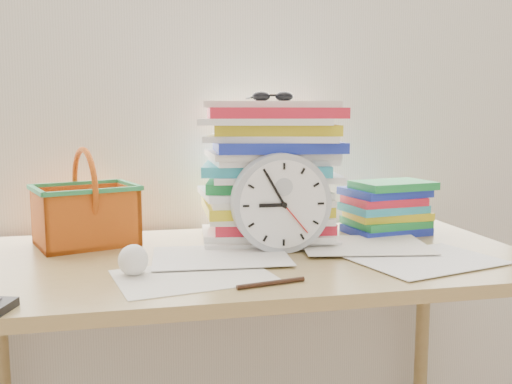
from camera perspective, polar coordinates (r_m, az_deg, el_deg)
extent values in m
cube|color=silver|center=(1.79, -3.55, 15.98)|extent=(4.00, 0.04, 2.70)
cube|color=white|center=(1.76, -3.43, 14.46)|extent=(2.40, 0.01, 2.50)
cube|color=olive|center=(1.42, -0.92, -6.88)|extent=(1.40, 0.70, 0.03)
cylinder|color=olive|center=(1.84, -24.04, -16.39)|extent=(0.04, 0.04, 0.72)
cylinder|color=olive|center=(2.02, 16.26, -13.84)|extent=(0.04, 0.04, 0.72)
cylinder|color=#ABB1B8|center=(1.42, 2.52, -1.10)|extent=(0.25, 0.05, 0.25)
sphere|color=white|center=(1.26, -12.20, -6.64)|extent=(0.07, 0.07, 0.07)
cylinder|color=black|center=(1.17, 1.51, -9.09)|extent=(0.15, 0.04, 0.01)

